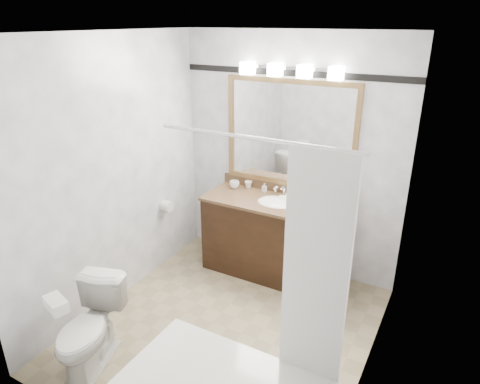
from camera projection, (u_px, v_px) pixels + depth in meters
room at (225, 201)px, 3.38m from camera, size 2.42×2.62×2.52m
vanity at (275, 237)px, 4.51m from camera, size 1.53×0.58×0.97m
mirror at (289, 134)px, 4.33m from camera, size 1.40×0.04×1.10m
vanity_light_bar at (290, 70)px, 4.05m from camera, size 1.02×0.14×0.12m
accent_stripe at (292, 73)px, 4.11m from camera, size 2.40×0.01×0.06m
tp_roll at (167, 206)px, 4.64m from camera, size 0.11×0.12×0.12m
toilet at (89, 329)px, 3.32m from camera, size 0.57×0.76×0.69m
tissue_box at (56, 304)px, 2.99m from camera, size 0.23×0.17×0.08m
coffee_maker at (327, 196)px, 4.03m from camera, size 0.18×0.23×0.35m
cup_left at (234, 185)px, 4.70m from camera, size 0.13×0.13×0.08m
cup_right at (248, 184)px, 4.72m from camera, size 0.08×0.08×0.08m
soap_bottle_a at (264, 188)px, 4.60m from camera, size 0.05×0.05×0.09m
soap_bottle_b at (288, 194)px, 4.46m from camera, size 0.06×0.06×0.08m
soap_bar at (283, 197)px, 4.44m from camera, size 0.09×0.08×0.03m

